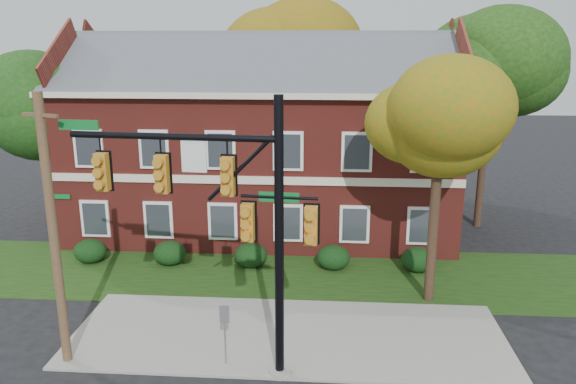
# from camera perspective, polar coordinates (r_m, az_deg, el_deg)

# --- Properties ---
(ground) EXTENTS (120.00, 120.00, 0.00)m
(ground) POSITION_cam_1_polar(r_m,az_deg,el_deg) (18.01, -0.22, -16.00)
(ground) COLOR black
(ground) RESTS_ON ground
(sidewalk) EXTENTS (14.00, 5.00, 0.08)m
(sidewalk) POSITION_cam_1_polar(r_m,az_deg,el_deg) (18.85, 0.02, -14.33)
(sidewalk) COLOR gray
(sidewalk) RESTS_ON ground
(grass_strip) EXTENTS (30.00, 6.00, 0.04)m
(grass_strip) POSITION_cam_1_polar(r_m,az_deg,el_deg) (23.34, 0.90, -8.36)
(grass_strip) COLOR #193811
(grass_strip) RESTS_ON ground
(apartment_building) EXTENTS (18.80, 8.80, 9.74)m
(apartment_building) POSITION_cam_1_polar(r_m,az_deg,el_deg) (27.86, -2.49, 6.14)
(apartment_building) COLOR maroon
(apartment_building) RESTS_ON ground
(hedge_far_left) EXTENTS (1.40, 1.26, 1.05)m
(hedge_far_left) POSITION_cam_1_polar(r_m,az_deg,el_deg) (25.85, -19.45, -5.68)
(hedge_far_left) COLOR black
(hedge_far_left) RESTS_ON ground
(hedge_left) EXTENTS (1.40, 1.26, 1.05)m
(hedge_left) POSITION_cam_1_polar(r_m,az_deg,el_deg) (24.68, -11.93, -6.10)
(hedge_left) COLOR black
(hedge_left) RESTS_ON ground
(hedge_center) EXTENTS (1.40, 1.26, 1.05)m
(hedge_center) POSITION_cam_1_polar(r_m,az_deg,el_deg) (23.97, -3.81, -6.44)
(hedge_center) COLOR black
(hedge_center) RESTS_ON ground
(hedge_right) EXTENTS (1.40, 1.26, 1.05)m
(hedge_right) POSITION_cam_1_polar(r_m,az_deg,el_deg) (23.77, 4.64, -6.65)
(hedge_right) COLOR black
(hedge_right) RESTS_ON ground
(hedge_far_right) EXTENTS (1.40, 1.26, 1.05)m
(hedge_far_right) POSITION_cam_1_polar(r_m,az_deg,el_deg) (24.07, 13.06, -6.72)
(hedge_far_right) COLOR black
(hedge_far_right) RESTS_ON ground
(tree_near_right) EXTENTS (4.50, 4.25, 8.58)m
(tree_near_right) POSITION_cam_1_polar(r_m,az_deg,el_deg) (19.85, 15.97, 6.88)
(tree_near_right) COLOR black
(tree_near_right) RESTS_ON ground
(tree_left_rear) EXTENTS (5.40, 5.10, 8.88)m
(tree_left_rear) POSITION_cam_1_polar(r_m,az_deg,el_deg) (29.35, -22.27, 8.84)
(tree_left_rear) COLOR black
(tree_left_rear) RESTS_ON ground
(tree_right_rear) EXTENTS (6.30, 5.95, 10.62)m
(tree_right_rear) POSITION_cam_1_polar(r_m,az_deg,el_deg) (29.38, 20.65, 11.82)
(tree_right_rear) COLOR black
(tree_right_rear) RESTS_ON ground
(tree_far_rear) EXTENTS (6.84, 6.46, 11.52)m
(tree_far_rear) POSITION_cam_1_polar(r_m,az_deg,el_deg) (35.24, 1.16, 14.31)
(tree_far_rear) COLOR black
(tree_far_rear) RESTS_ON ground
(traffic_signal) EXTENTS (7.16, 0.91, 8.00)m
(traffic_signal) POSITION_cam_1_polar(r_m,az_deg,el_deg) (15.18, -6.27, -1.59)
(traffic_signal) COLOR gray
(traffic_signal) RESTS_ON ground
(utility_pole) EXTENTS (1.20, 0.51, 8.02)m
(utility_pole) POSITION_cam_1_polar(r_m,az_deg,el_deg) (17.13, -22.74, -3.91)
(utility_pole) COLOR #503E25
(utility_pole) RESTS_ON ground
(sign_post) EXTENTS (0.28, 0.05, 1.95)m
(sign_post) POSITION_cam_1_polar(r_m,az_deg,el_deg) (16.83, -6.45, -13.31)
(sign_post) COLOR slate
(sign_post) RESTS_ON ground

